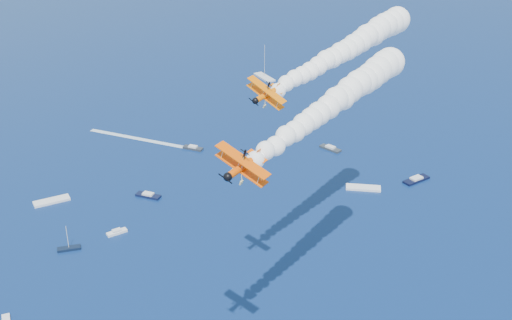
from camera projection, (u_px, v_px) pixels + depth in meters
biplane_lead at (267, 95)px, 117.25m from camera, size 9.00×10.76×8.21m
biplane_trail at (243, 166)px, 98.25m from camera, size 10.56×12.45×8.90m
smoke_trail_lead at (343, 51)px, 133.84m from camera, size 51.26×25.50×9.67m
smoke_trail_trail at (332, 104)px, 115.33m from camera, size 51.42×28.47×9.67m
spectator_boats at (19, 209)px, 189.91m from camera, size 244.80×175.99×0.70m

